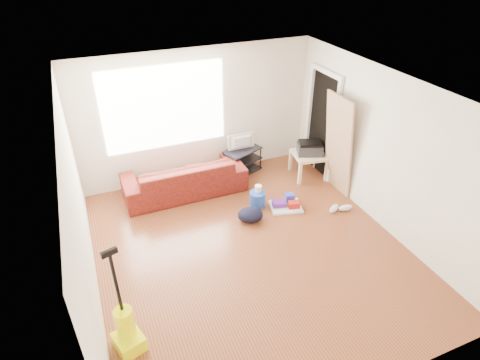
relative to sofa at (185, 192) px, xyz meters
name	(u,v)px	position (x,y,z in m)	size (l,w,h in m)	color
room	(252,174)	(0.55, -1.80, 1.25)	(4.51, 5.01, 2.51)	brown
sofa	(185,192)	(0.00, 0.00, 0.00)	(2.22, 0.87, 0.65)	#34090A
tv_stand	(242,160)	(1.28, 0.27, 0.26)	(0.84, 0.67, 0.51)	black
tv	(242,142)	(1.28, 0.27, 0.67)	(0.55, 0.07, 0.32)	black
side_table	(309,157)	(2.43, -0.35, 0.41)	(0.69, 0.69, 0.49)	#DFC786
printer	(310,148)	(2.43, -0.35, 0.61)	(0.57, 0.50, 0.25)	#28292E
bucket	(257,206)	(1.06, -0.93, 0.00)	(0.28, 0.28, 0.28)	#2045A9
toilet_paper	(258,195)	(1.09, -0.89, 0.20)	(0.12, 0.12, 0.11)	silver
cleaning_tray	(286,204)	(1.52, -1.17, 0.06)	(0.63, 0.56, 0.19)	silver
backpack	(250,220)	(0.77, -1.28, 0.00)	(0.43, 0.34, 0.24)	black
sneakers	(340,208)	(2.33, -1.62, 0.05)	(0.47, 0.24, 0.11)	silver
vacuum	(127,330)	(-1.52, -2.94, 0.27)	(0.39, 0.42, 1.44)	#FFFE00
door_panel	(332,189)	(2.61, -0.98, 0.00)	(0.04, 0.75, 1.86)	tan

